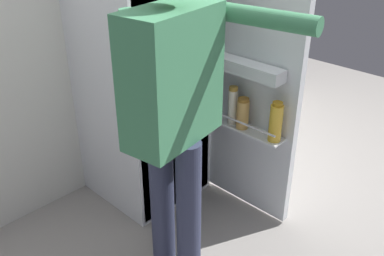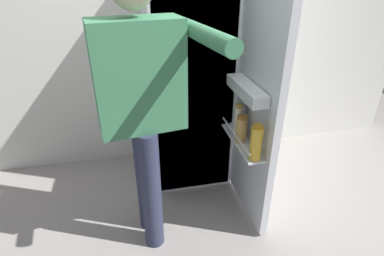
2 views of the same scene
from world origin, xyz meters
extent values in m
plane|color=gray|center=(0.00, 0.00, 0.00)|extent=(6.28, 6.28, 0.00)
cube|color=silver|center=(0.00, 0.56, 0.84)|extent=(0.60, 0.61, 1.68)
cube|color=white|center=(0.00, 0.25, 0.84)|extent=(0.56, 0.01, 1.64)
cube|color=white|center=(0.00, 0.30, 0.81)|extent=(0.52, 0.09, 0.01)
cube|color=silver|center=(0.32, -0.05, 0.84)|extent=(0.05, 0.60, 1.62)
cube|color=white|center=(0.24, -0.05, 0.58)|extent=(0.11, 0.52, 0.01)
cylinder|color=silver|center=(0.19, -0.05, 0.64)|extent=(0.01, 0.50, 0.01)
cube|color=white|center=(0.24, -0.05, 0.95)|extent=(0.10, 0.44, 0.07)
cylinder|color=tan|center=(0.23, -0.05, 0.67)|extent=(0.07, 0.07, 0.17)
cylinder|color=#996623|center=(0.23, -0.05, 0.76)|extent=(0.06, 0.06, 0.02)
cylinder|color=#EDE5CC|center=(0.24, 0.03, 0.69)|extent=(0.06, 0.06, 0.21)
cylinder|color=#B78933|center=(0.24, 0.03, 0.81)|extent=(0.05, 0.05, 0.02)
cylinder|color=gold|center=(0.24, -0.26, 0.69)|extent=(0.07, 0.07, 0.21)
cylinder|color=#BC8419|center=(0.24, -0.26, 0.81)|extent=(0.06, 0.06, 0.02)
cylinder|color=#4C7F3D|center=(0.08, 0.30, 0.87)|extent=(0.08, 0.08, 0.11)
cylinder|color=#2D334C|center=(-0.41, -0.06, 0.41)|extent=(0.12, 0.12, 0.81)
cylinder|color=#2D334C|center=(-0.38, -0.22, 0.41)|extent=(0.12, 0.12, 0.81)
cube|color=#3D7F56|center=(-0.39, -0.14, 1.10)|extent=(0.48, 0.28, 0.58)
cylinder|color=#3D7F56|center=(-0.43, 0.08, 1.08)|extent=(0.08, 0.08, 0.54)
cylinder|color=#3D7F56|center=(-0.09, -0.33, 1.33)|extent=(0.16, 0.55, 0.08)
camera|label=1|loc=(-1.54, -1.36, 1.76)|focal=40.39mm
camera|label=2|loc=(-0.45, -1.65, 1.59)|focal=28.12mm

